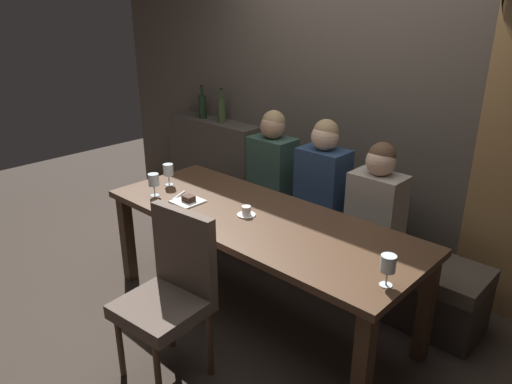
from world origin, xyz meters
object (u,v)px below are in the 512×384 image
object	(u,v)px
espresso_cup	(246,212)
wine_glass_end_left	(154,180)
banquette_bench	(318,249)
wine_bottle_dark_red	(202,106)
chair_near_side	(171,286)
fork_on_table	(179,195)
wine_glass_near_left	(168,170)
dessert_plate	(188,200)
diner_redhead	(272,162)
wine_glass_center_front	(388,264)
diner_far_end	(377,197)
wine_bottle_pale_label	(222,110)
diner_bearded	(323,176)
dining_table	(257,228)

from	to	relation	value
espresso_cup	wine_glass_end_left	bearing A→B (deg)	-164.34
banquette_bench	wine_bottle_dark_red	size ratio (longest dim) A/B	7.67
chair_near_side	fork_on_table	distance (m)	0.92
wine_glass_near_left	dessert_plate	distance (m)	0.40
espresso_cup	wine_bottle_dark_red	bearing A→B (deg)	146.99
banquette_bench	diner_redhead	xyz separation A→B (m)	(-0.50, 0.01, 0.60)
wine_glass_end_left	dessert_plate	world-z (taller)	wine_glass_end_left
wine_glass_center_front	diner_far_end	bearing A→B (deg)	122.40
diner_far_end	wine_glass_near_left	distance (m)	1.53
wine_bottle_dark_red	wine_bottle_pale_label	world-z (taller)	same
dessert_plate	espresso_cup	bearing A→B (deg)	14.49
banquette_bench	wine_bottle_pale_label	distance (m)	1.69
wine_glass_center_front	espresso_cup	bearing A→B (deg)	173.27
chair_near_side	wine_bottle_dark_red	bearing A→B (deg)	134.56
wine_glass_near_left	diner_bearded	bearing A→B (deg)	39.45
dining_table	diner_bearded	distance (m)	0.72
dining_table	wine_glass_center_front	world-z (taller)	wine_glass_center_front
dining_table	dessert_plate	bearing A→B (deg)	-162.96
banquette_bench	fork_on_table	world-z (taller)	fork_on_table
dining_table	fork_on_table	xyz separation A→B (m)	(-0.65, -0.12, 0.09)
wine_bottle_pale_label	dessert_plate	bearing A→B (deg)	-52.26
banquette_bench	espresso_cup	xyz separation A→B (m)	(-0.06, -0.74, 0.54)
dining_table	diner_redhead	size ratio (longest dim) A/B	2.76
wine_glass_end_left	fork_on_table	size ratio (longest dim) A/B	0.96
banquette_bench	wine_glass_center_front	xyz separation A→B (m)	(1.01, -0.87, 0.63)
diner_redhead	espresso_cup	size ratio (longest dim) A/B	6.65
diner_bearded	wine_glass_center_front	xyz separation A→B (m)	(1.00, -0.86, 0.02)
wine_glass_near_left	diner_redhead	bearing A→B (deg)	62.82
wine_glass_center_front	wine_glass_end_left	xyz separation A→B (m)	(-1.79, -0.07, 0.00)
diner_bearded	dessert_plate	xyz separation A→B (m)	(-0.52, -0.85, -0.08)
chair_near_side	espresso_cup	distance (m)	0.72
wine_glass_center_front	dining_table	bearing A→B (deg)	170.62
banquette_bench	diner_bearded	world-z (taller)	diner_bearded
wine_glass_near_left	diner_far_end	bearing A→B (deg)	28.85
wine_bottle_pale_label	espresso_cup	bearing A→B (deg)	-38.12
diner_bearded	diner_far_end	size ratio (longest dim) A/B	1.12
wine_bottle_pale_label	espresso_cup	size ratio (longest dim) A/B	2.72
diner_far_end	wine_glass_end_left	world-z (taller)	diner_far_end
dining_table	wine_bottle_dark_red	distance (m)	2.03
diner_far_end	banquette_bench	bearing A→B (deg)	-179.90
diner_bearded	wine_glass_center_front	world-z (taller)	diner_bearded
diner_redhead	wine_glass_near_left	world-z (taller)	diner_redhead
wine_glass_end_left	wine_glass_near_left	xyz separation A→B (m)	(-0.10, 0.20, 0.00)
dining_table	wine_glass_end_left	world-z (taller)	wine_glass_end_left
banquette_bench	espresso_cup	size ratio (longest dim) A/B	20.83
dining_table	diner_redhead	xyz separation A→B (m)	(-0.50, 0.71, 0.18)
wine_bottle_pale_label	fork_on_table	bearing A→B (deg)	-56.09
wine_glass_center_front	wine_glass_end_left	size ratio (longest dim) A/B	1.00
diner_redhead	wine_bottle_dark_red	xyz separation A→B (m)	(-1.21, 0.32, 0.24)
banquette_bench	wine_glass_end_left	xyz separation A→B (m)	(-0.78, -0.94, 0.63)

